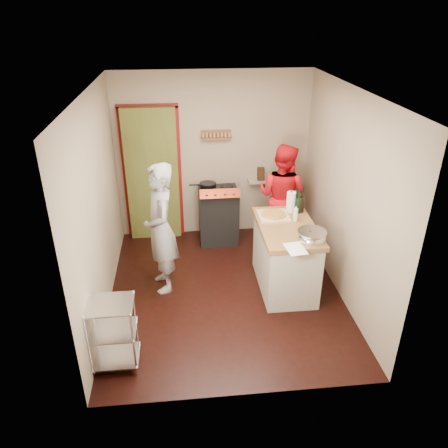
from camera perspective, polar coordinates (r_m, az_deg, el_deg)
The scene contains 10 objects.
floor at distance 5.91m, azimuth 0.10°, elevation -8.68°, with size 3.50×3.50×0.00m, color black.
back_wall at distance 6.95m, azimuth -6.77°, elevation 7.35°, with size 3.00×0.44×2.60m.
left_wall at distance 5.32m, azimuth -16.17°, elevation 2.13°, with size 0.04×3.50×2.60m, color gray.
right_wall at distance 5.61m, azimuth 15.57°, elevation 3.47°, with size 0.04×3.50×2.60m, color gray.
ceiling at distance 4.87m, azimuth 0.13°, elevation 17.15°, with size 3.00×3.50×0.02m, color white.
stove at distance 6.90m, azimuth -0.75°, elevation 1.27°, with size 0.60×0.63×1.00m.
wire_shelving at distance 4.73m, azimuth -14.32°, elevation -13.46°, with size 0.48×0.40×0.80m.
island at distance 5.80m, azimuth 8.05°, elevation -3.99°, with size 0.73×1.35×1.22m.
person_stripe at distance 5.61m, azimuth -8.27°, elevation -0.65°, with size 0.63×0.42×1.74m, color #B7B7BC.
person_red at distance 6.70m, azimuth 7.56°, elevation 3.62°, with size 0.79×0.62×1.63m, color red.
Camera 1 is at (-0.51, -4.78, 3.44)m, focal length 35.00 mm.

